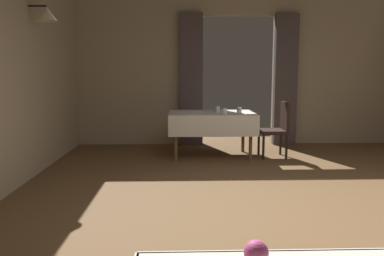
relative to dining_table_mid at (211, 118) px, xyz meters
The scene contains 8 objects.
ground 3.08m from the dining_table_mid, 78.21° to the right, with size 10.08×10.08×0.00m, color brown.
wall_back 1.63m from the dining_table_mid, 63.44° to the left, with size 6.40×0.27×3.00m.
dining_table_mid is the anchor object (origin of this frame).
chair_mid_right 1.11m from the dining_table_mid, ahead, with size 0.44×0.44×0.93m.
glass_mid_a 0.49m from the dining_table_mid, 11.99° to the right, with size 0.08×0.08×0.09m, color silver.
glass_mid_b 0.19m from the dining_table_mid, 23.11° to the right, with size 0.08×0.08×0.11m, color silver.
plate_mid_c 0.33m from the dining_table_mid, 151.56° to the left, with size 0.19×0.19×0.01m, color white.
glass_mid_d 0.42m from the dining_table_mid, 62.73° to the right, with size 0.08×0.08×0.10m, color silver.
Camera 1 is at (-1.16, -3.62, 1.39)m, focal length 36.91 mm.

